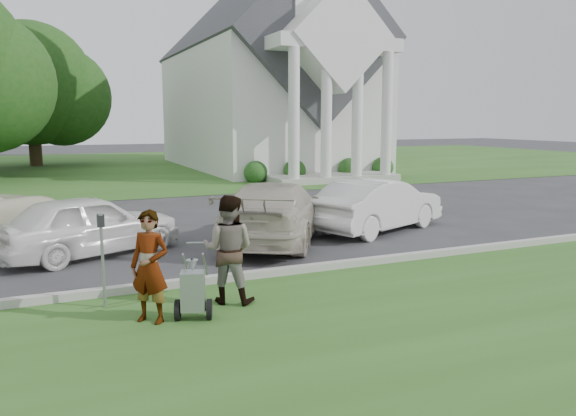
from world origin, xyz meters
TOP-DOWN VIEW (x-y plane):
  - ground at (0.00, 0.00)m, footprint 120.00×120.00m
  - grass_strip at (0.00, -3.00)m, footprint 80.00×7.00m
  - church_lawn at (0.00, 27.00)m, footprint 80.00×30.00m
  - curb at (0.00, 0.55)m, footprint 80.00×0.18m
  - church at (9.00, 23.11)m, footprint 9.19×19.00m
  - tree_back at (-4.01, 29.99)m, footprint 9.61×7.60m
  - striping_cart at (-1.69, -1.11)m, footprint 0.76×1.13m
  - person_left at (-2.28, -0.97)m, footprint 0.70×0.69m
  - person_right at (-0.98, -0.57)m, footprint 1.06×1.00m
  - parking_meter_near at (-2.83, -0.04)m, footprint 0.11×0.10m
  - car_b at (-2.77, 3.68)m, footprint 4.24×3.00m
  - car_c at (1.42, 3.37)m, footprint 4.41×5.29m
  - car_d at (4.42, 3.53)m, footprint 4.44×2.97m

SIDE VIEW (x-z plane):
  - ground at x=0.00m, z-range 0.00..0.00m
  - grass_strip at x=0.00m, z-range 0.00..0.01m
  - church_lawn at x=0.00m, z-range 0.00..0.01m
  - curb at x=0.00m, z-range 0.00..0.15m
  - striping_cart at x=-1.69m, z-range -0.07..0.91m
  - car_b at x=-2.77m, z-range 0.00..1.34m
  - car_d at x=4.42m, z-range 0.00..1.38m
  - car_c at x=1.42m, z-range 0.00..1.45m
  - person_left at x=-2.28m, z-range 0.00..1.63m
  - person_right at x=-0.98m, z-range 0.00..1.73m
  - parking_meter_near at x=-2.83m, z-range 0.20..1.70m
  - tree_back at x=-4.01m, z-range 0.28..9.17m
  - church at x=9.00m, z-range -6.11..17.99m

